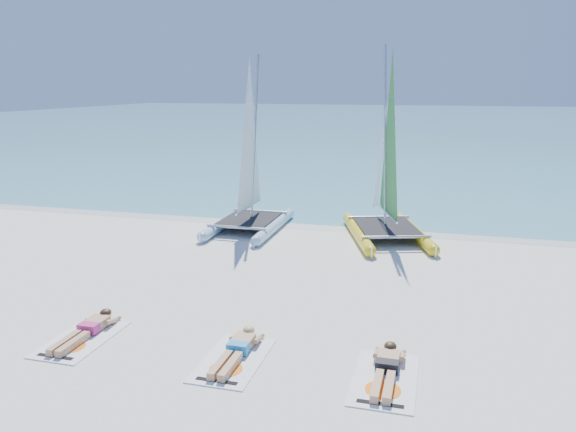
{
  "coord_description": "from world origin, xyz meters",
  "views": [
    {
      "loc": [
        3.37,
        -12.46,
        4.61
      ],
      "look_at": [
        -0.36,
        1.2,
        1.29
      ],
      "focal_mm": 35.0,
      "sensor_mm": 36.0,
      "label": 1
    }
  ],
  "objects_px": {
    "towel_a": "(82,339)",
    "towel_c": "(385,379)",
    "catamaran_blue": "(249,177)",
    "towel_b": "(233,360)",
    "sunbather_a": "(87,329)",
    "sunbather_b": "(237,349)",
    "sunbather_c": "(387,368)",
    "catamaran_yellow": "(385,175)"
  },
  "relations": [
    {
      "from": "towel_b",
      "to": "sunbather_b",
      "type": "xyz_separation_m",
      "value": [
        0.0,
        0.19,
        0.11
      ]
    },
    {
      "from": "catamaran_yellow",
      "to": "sunbather_b",
      "type": "height_order",
      "value": "catamaran_yellow"
    },
    {
      "from": "towel_c",
      "to": "sunbather_c",
      "type": "distance_m",
      "value": 0.22
    },
    {
      "from": "catamaran_blue",
      "to": "sunbather_a",
      "type": "relative_size",
      "value": 3.34
    },
    {
      "from": "sunbather_a",
      "to": "towel_b",
      "type": "bearing_deg",
      "value": -4.08
    },
    {
      "from": "sunbather_c",
      "to": "towel_c",
      "type": "bearing_deg",
      "value": -90.0
    },
    {
      "from": "catamaran_blue",
      "to": "sunbather_b",
      "type": "height_order",
      "value": "catamaran_blue"
    },
    {
      "from": "towel_b",
      "to": "sunbather_c",
      "type": "distance_m",
      "value": 2.59
    },
    {
      "from": "towel_a",
      "to": "sunbather_a",
      "type": "xyz_separation_m",
      "value": [
        0.0,
        0.19,
        0.11
      ]
    },
    {
      "from": "towel_c",
      "to": "sunbather_a",
      "type": "bearing_deg",
      "value": 178.07
    },
    {
      "from": "sunbather_b",
      "to": "sunbather_a",
      "type": "bearing_deg",
      "value": 179.57
    },
    {
      "from": "catamaran_blue",
      "to": "catamaran_yellow",
      "type": "distance_m",
      "value": 4.31
    },
    {
      "from": "towel_b",
      "to": "towel_a",
      "type": "bearing_deg",
      "value": 179.57
    },
    {
      "from": "sunbather_b",
      "to": "towel_c",
      "type": "distance_m",
      "value": 2.59
    },
    {
      "from": "catamaran_blue",
      "to": "sunbather_a",
      "type": "distance_m",
      "value": 8.58
    },
    {
      "from": "sunbather_a",
      "to": "sunbather_c",
      "type": "height_order",
      "value": "same"
    },
    {
      "from": "sunbather_b",
      "to": "towel_c",
      "type": "height_order",
      "value": "sunbather_b"
    },
    {
      "from": "sunbather_a",
      "to": "sunbather_b",
      "type": "xyz_separation_m",
      "value": [
        3.01,
        -0.02,
        0.0
      ]
    },
    {
      "from": "towel_a",
      "to": "towel_c",
      "type": "relative_size",
      "value": 1.0
    },
    {
      "from": "towel_a",
      "to": "towel_c",
      "type": "xyz_separation_m",
      "value": [
        5.59,
        0.0,
        0.0
      ]
    },
    {
      "from": "catamaran_yellow",
      "to": "sunbather_b",
      "type": "distance_m",
      "value": 9.2
    },
    {
      "from": "towel_a",
      "to": "sunbather_b",
      "type": "relative_size",
      "value": 1.07
    },
    {
      "from": "sunbather_a",
      "to": "towel_c",
      "type": "relative_size",
      "value": 0.93
    },
    {
      "from": "catamaran_yellow",
      "to": "towel_a",
      "type": "distance_m",
      "value": 10.34
    },
    {
      "from": "towel_a",
      "to": "towel_b",
      "type": "distance_m",
      "value": 3.01
    },
    {
      "from": "catamaran_blue",
      "to": "catamaran_yellow",
      "type": "height_order",
      "value": "catamaran_yellow"
    },
    {
      "from": "sunbather_a",
      "to": "sunbather_b",
      "type": "bearing_deg",
      "value": -0.43
    },
    {
      "from": "sunbather_b",
      "to": "sunbather_c",
      "type": "height_order",
      "value": "same"
    },
    {
      "from": "towel_a",
      "to": "sunbather_b",
      "type": "xyz_separation_m",
      "value": [
        3.01,
        0.17,
        0.11
      ]
    },
    {
      "from": "catamaran_blue",
      "to": "towel_a",
      "type": "height_order",
      "value": "catamaran_blue"
    },
    {
      "from": "towel_b",
      "to": "towel_c",
      "type": "bearing_deg",
      "value": 0.57
    },
    {
      "from": "catamaran_yellow",
      "to": "towel_c",
      "type": "height_order",
      "value": "catamaran_yellow"
    },
    {
      "from": "towel_b",
      "to": "sunbather_c",
      "type": "bearing_deg",
      "value": 4.82
    },
    {
      "from": "catamaran_blue",
      "to": "towel_b",
      "type": "relative_size",
      "value": 3.12
    },
    {
      "from": "sunbather_b",
      "to": "catamaran_yellow",
      "type": "bearing_deg",
      "value": 79.72
    },
    {
      "from": "sunbather_a",
      "to": "sunbather_c",
      "type": "relative_size",
      "value": 1.0
    },
    {
      "from": "towel_a",
      "to": "towel_c",
      "type": "bearing_deg",
      "value": 0.03
    },
    {
      "from": "sunbather_b",
      "to": "towel_b",
      "type": "bearing_deg",
      "value": -90.0
    },
    {
      "from": "catamaran_blue",
      "to": "sunbather_c",
      "type": "xyz_separation_m",
      "value": [
        5.26,
        -8.42,
        -1.6
      ]
    },
    {
      "from": "catamaran_blue",
      "to": "towel_a",
      "type": "bearing_deg",
      "value": -92.47
    },
    {
      "from": "catamaran_yellow",
      "to": "sunbather_b",
      "type": "relative_size",
      "value": 3.48
    },
    {
      "from": "catamaran_blue",
      "to": "sunbather_b",
      "type": "distance_m",
      "value": 9.0
    }
  ]
}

